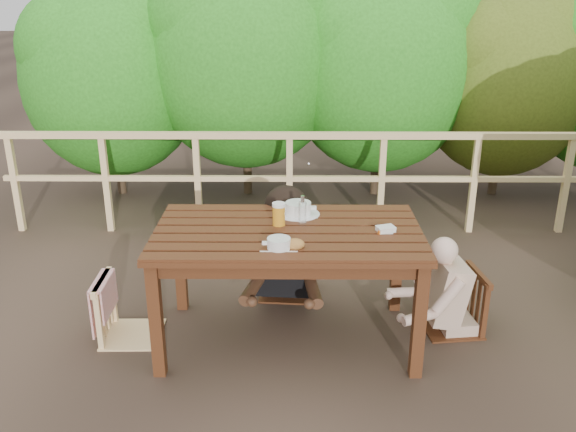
{
  "coord_description": "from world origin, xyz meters",
  "views": [
    {
      "loc": [
        0.03,
        -3.71,
        2.33
      ],
      "look_at": [
        0.0,
        0.05,
        0.9
      ],
      "focal_mm": 38.15,
      "sensor_mm": 36.0,
      "label": 1
    }
  ],
  "objects_px": {
    "soup_far": "(298,209)",
    "bottle": "(302,211)",
    "chair_far": "(288,242)",
    "butter_tub": "(386,230)",
    "table": "(288,287)",
    "soup_near": "(279,244)",
    "chair_right": "(455,276)",
    "diner_right": "(461,254)",
    "woman": "(288,207)",
    "bread_roll": "(295,244)",
    "chair_left": "(128,283)",
    "beer_glass": "(279,215)"
  },
  "relations": [
    {
      "from": "woman",
      "to": "bread_roll",
      "type": "xyz_separation_m",
      "value": [
        0.05,
        -1.0,
        0.12
      ]
    },
    {
      "from": "chair_far",
      "to": "chair_right",
      "type": "height_order",
      "value": "chair_far"
    },
    {
      "from": "table",
      "to": "chair_far",
      "type": "xyz_separation_m",
      "value": [
        -0.0,
        0.69,
        0.04
      ]
    },
    {
      "from": "table",
      "to": "chair_right",
      "type": "xyz_separation_m",
      "value": [
        1.17,
        0.16,
        0.0
      ]
    },
    {
      "from": "bread_roll",
      "to": "chair_far",
      "type": "bearing_deg",
      "value": 92.76
    },
    {
      "from": "woman",
      "to": "bottle",
      "type": "relative_size",
      "value": 6.52
    },
    {
      "from": "chair_right",
      "to": "butter_tub",
      "type": "height_order",
      "value": "butter_tub"
    },
    {
      "from": "table",
      "to": "chair_right",
      "type": "relative_size",
      "value": 2.14
    },
    {
      "from": "bottle",
      "to": "butter_tub",
      "type": "relative_size",
      "value": 1.89
    },
    {
      "from": "soup_near",
      "to": "soup_far",
      "type": "bearing_deg",
      "value": 78.37
    },
    {
      "from": "chair_right",
      "to": "soup_near",
      "type": "bearing_deg",
      "value": -76.2
    },
    {
      "from": "butter_tub",
      "to": "chair_right",
      "type": "bearing_deg",
      "value": 1.34
    },
    {
      "from": "chair_left",
      "to": "bottle",
      "type": "height_order",
      "value": "bottle"
    },
    {
      "from": "chair_far",
      "to": "butter_tub",
      "type": "height_order",
      "value": "chair_far"
    },
    {
      "from": "bread_roll",
      "to": "beer_glass",
      "type": "distance_m",
      "value": 0.39
    },
    {
      "from": "soup_near",
      "to": "soup_far",
      "type": "relative_size",
      "value": 0.8
    },
    {
      "from": "woman",
      "to": "butter_tub",
      "type": "relative_size",
      "value": 12.33
    },
    {
      "from": "table",
      "to": "chair_right",
      "type": "distance_m",
      "value": 1.18
    },
    {
      "from": "woman",
      "to": "chair_right",
      "type": "bearing_deg",
      "value": 159.04
    },
    {
      "from": "chair_left",
      "to": "diner_right",
      "type": "height_order",
      "value": "diner_right"
    },
    {
      "from": "chair_left",
      "to": "chair_far",
      "type": "relative_size",
      "value": 0.94
    },
    {
      "from": "soup_far",
      "to": "bottle",
      "type": "distance_m",
      "value": 0.22
    },
    {
      "from": "chair_right",
      "to": "woman",
      "type": "distance_m",
      "value": 1.33
    },
    {
      "from": "woman",
      "to": "soup_far",
      "type": "bearing_deg",
      "value": 104.08
    },
    {
      "from": "table",
      "to": "bottle",
      "type": "xyz_separation_m",
      "value": [
        0.1,
        0.08,
        0.52
      ]
    },
    {
      "from": "chair_left",
      "to": "butter_tub",
      "type": "distance_m",
      "value": 1.78
    },
    {
      "from": "chair_right",
      "to": "table",
      "type": "bearing_deg",
      "value": -89.22
    },
    {
      "from": "chair_far",
      "to": "diner_right",
      "type": "distance_m",
      "value": 1.32
    },
    {
      "from": "table",
      "to": "soup_near",
      "type": "xyz_separation_m",
      "value": [
        -0.05,
        -0.3,
        0.45
      ]
    },
    {
      "from": "chair_left",
      "to": "chair_far",
      "type": "xyz_separation_m",
      "value": [
        1.09,
        0.66,
        0.03
      ]
    },
    {
      "from": "table",
      "to": "bottle",
      "type": "height_order",
      "value": "bottle"
    },
    {
      "from": "diner_right",
      "to": "soup_near",
      "type": "relative_size",
      "value": 4.78
    },
    {
      "from": "beer_glass",
      "to": "butter_tub",
      "type": "distance_m",
      "value": 0.71
    },
    {
      "from": "chair_far",
      "to": "butter_tub",
      "type": "bearing_deg",
      "value": -44.23
    },
    {
      "from": "table",
      "to": "soup_near",
      "type": "height_order",
      "value": "soup_near"
    },
    {
      "from": "chair_left",
      "to": "woman",
      "type": "bearing_deg",
      "value": -59.08
    },
    {
      "from": "diner_right",
      "to": "bread_roll",
      "type": "xyz_separation_m",
      "value": [
        -1.16,
        -0.45,
        0.26
      ]
    },
    {
      "from": "chair_left",
      "to": "beer_glass",
      "type": "xyz_separation_m",
      "value": [
        1.04,
        0.05,
        0.48
      ]
    },
    {
      "from": "chair_left",
      "to": "butter_tub",
      "type": "relative_size",
      "value": 7.1
    },
    {
      "from": "diner_right",
      "to": "soup_far",
      "type": "xyz_separation_m",
      "value": [
        -1.13,
        0.13,
        0.28
      ]
    },
    {
      "from": "bread_roll",
      "to": "bottle",
      "type": "height_order",
      "value": "bottle"
    },
    {
      "from": "beer_glass",
      "to": "bottle",
      "type": "distance_m",
      "value": 0.16
    },
    {
      "from": "chair_right",
      "to": "diner_right",
      "type": "distance_m",
      "value": 0.17
    },
    {
      "from": "chair_left",
      "to": "bottle",
      "type": "bearing_deg",
      "value": -88.49
    },
    {
      "from": "beer_glass",
      "to": "butter_tub",
      "type": "bearing_deg",
      "value": -9.02
    },
    {
      "from": "chair_right",
      "to": "bread_roll",
      "type": "xyz_separation_m",
      "value": [
        -1.13,
        -0.45,
        0.44
      ]
    },
    {
      "from": "soup_far",
      "to": "woman",
      "type": "bearing_deg",
      "value": 99.82
    },
    {
      "from": "diner_right",
      "to": "soup_near",
      "type": "xyz_separation_m",
      "value": [
        -1.25,
        -0.46,
        0.27
      ]
    },
    {
      "from": "soup_near",
      "to": "diner_right",
      "type": "bearing_deg",
      "value": 20.22
    },
    {
      "from": "soup_near",
      "to": "butter_tub",
      "type": "bearing_deg",
      "value": 21.67
    }
  ]
}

